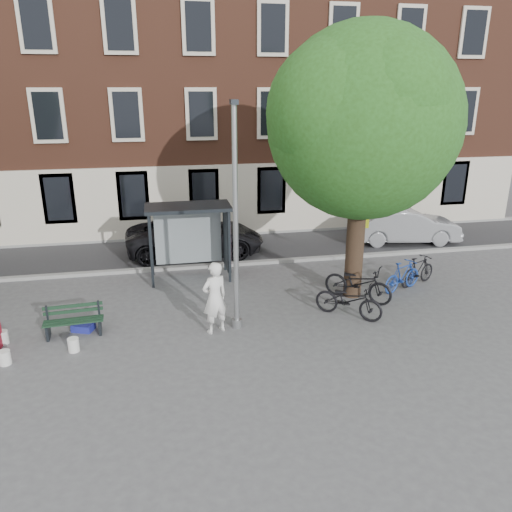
{
  "coord_description": "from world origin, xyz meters",
  "views": [
    {
      "loc": [
        -1.91,
        -12.48,
        6.43
      ],
      "look_at": [
        0.92,
        1.92,
        1.4
      ],
      "focal_mm": 35.0,
      "sensor_mm": 36.0,
      "label": 1
    }
  ],
  "objects_px": {
    "bus_shelter": "(200,224)",
    "car_dark": "(195,236)",
    "bike_d": "(418,271)",
    "lamppost": "(236,232)",
    "painter": "(215,298)",
    "car_silver": "(405,225)",
    "bike_b": "(403,276)",
    "bike_a": "(358,283)",
    "bike_c": "(349,300)",
    "bench": "(74,322)",
    "notice_sign": "(363,229)"
  },
  "relations": [
    {
      "from": "bench",
      "to": "notice_sign",
      "type": "xyz_separation_m",
      "value": [
        9.52,
        3.07,
        1.22
      ]
    },
    {
      "from": "bike_c",
      "to": "bike_d",
      "type": "relative_size",
      "value": 1.21
    },
    {
      "from": "painter",
      "to": "car_silver",
      "type": "bearing_deg",
      "value": -166.83
    },
    {
      "from": "car_dark",
      "to": "lamppost",
      "type": "bearing_deg",
      "value": -175.18
    },
    {
      "from": "painter",
      "to": "lamppost",
      "type": "bearing_deg",
      "value": 171.11
    },
    {
      "from": "bench",
      "to": "bike_d",
      "type": "relative_size",
      "value": 0.95
    },
    {
      "from": "lamppost",
      "to": "bus_shelter",
      "type": "distance_m",
      "value": 4.24
    },
    {
      "from": "painter",
      "to": "car_dark",
      "type": "height_order",
      "value": "painter"
    },
    {
      "from": "lamppost",
      "to": "bus_shelter",
      "type": "xyz_separation_m",
      "value": [
        -0.61,
        4.11,
        -0.87
      ]
    },
    {
      "from": "bike_b",
      "to": "car_silver",
      "type": "height_order",
      "value": "car_silver"
    },
    {
      "from": "painter",
      "to": "notice_sign",
      "type": "bearing_deg",
      "value": -171.06
    },
    {
      "from": "painter",
      "to": "bike_d",
      "type": "height_order",
      "value": "painter"
    },
    {
      "from": "bus_shelter",
      "to": "bike_d",
      "type": "distance_m",
      "value": 7.57
    },
    {
      "from": "car_silver",
      "to": "painter",
      "type": "bearing_deg",
      "value": 134.72
    },
    {
      "from": "bench",
      "to": "bike_a",
      "type": "distance_m",
      "value": 8.45
    },
    {
      "from": "lamppost",
      "to": "notice_sign",
      "type": "xyz_separation_m",
      "value": [
        5.12,
        3.49,
        -1.2
      ]
    },
    {
      "from": "bus_shelter",
      "to": "car_dark",
      "type": "height_order",
      "value": "bus_shelter"
    },
    {
      "from": "bus_shelter",
      "to": "car_silver",
      "type": "height_order",
      "value": "bus_shelter"
    },
    {
      "from": "bike_d",
      "to": "car_dark",
      "type": "relative_size",
      "value": 0.31
    },
    {
      "from": "bike_c",
      "to": "bike_d",
      "type": "bearing_deg",
      "value": -19.26
    },
    {
      "from": "bike_a",
      "to": "bike_c",
      "type": "relative_size",
      "value": 1.09
    },
    {
      "from": "bike_b",
      "to": "notice_sign",
      "type": "relative_size",
      "value": 0.8
    },
    {
      "from": "bike_c",
      "to": "car_dark",
      "type": "height_order",
      "value": "car_dark"
    },
    {
      "from": "bike_b",
      "to": "notice_sign",
      "type": "height_order",
      "value": "notice_sign"
    },
    {
      "from": "bench",
      "to": "bike_d",
      "type": "distance_m",
      "value": 11.0
    },
    {
      "from": "bus_shelter",
      "to": "bike_c",
      "type": "distance_m",
      "value": 5.82
    },
    {
      "from": "lamppost",
      "to": "car_dark",
      "type": "bearing_deg",
      "value": 95.24
    },
    {
      "from": "bike_a",
      "to": "notice_sign",
      "type": "relative_size",
      "value": 1.03
    },
    {
      "from": "bike_c",
      "to": "notice_sign",
      "type": "distance_m",
      "value": 4.06
    },
    {
      "from": "bus_shelter",
      "to": "bike_a",
      "type": "xyz_separation_m",
      "value": [
        4.63,
        -3.0,
        -1.34
      ]
    },
    {
      "from": "lamppost",
      "to": "painter",
      "type": "distance_m",
      "value": 1.88
    },
    {
      "from": "lamppost",
      "to": "bench",
      "type": "height_order",
      "value": "lamppost"
    },
    {
      "from": "lamppost",
      "to": "bike_a",
      "type": "height_order",
      "value": "lamppost"
    },
    {
      "from": "bench",
      "to": "bike_c",
      "type": "bearing_deg",
      "value": -6.9
    },
    {
      "from": "bus_shelter",
      "to": "car_silver",
      "type": "xyz_separation_m",
      "value": [
        8.95,
        2.42,
        -1.17
      ]
    },
    {
      "from": "painter",
      "to": "bike_d",
      "type": "distance_m",
      "value": 7.44
    },
    {
      "from": "bench",
      "to": "bike_b",
      "type": "bearing_deg",
      "value": 2.43
    },
    {
      "from": "lamppost",
      "to": "bus_shelter",
      "type": "height_order",
      "value": "lamppost"
    },
    {
      "from": "lamppost",
      "to": "bike_d",
      "type": "bearing_deg",
      "value": 16.5
    },
    {
      "from": "lamppost",
      "to": "painter",
      "type": "height_order",
      "value": "lamppost"
    },
    {
      "from": "painter",
      "to": "car_silver",
      "type": "distance_m",
      "value": 11.18
    },
    {
      "from": "notice_sign",
      "to": "bike_c",
      "type": "bearing_deg",
      "value": -92.69
    },
    {
      "from": "bus_shelter",
      "to": "bench",
      "type": "distance_m",
      "value": 5.51
    },
    {
      "from": "car_silver",
      "to": "car_dark",
      "type": "bearing_deg",
      "value": 97.34
    },
    {
      "from": "bike_b",
      "to": "bike_d",
      "type": "relative_size",
      "value": 1.02
    },
    {
      "from": "bike_a",
      "to": "bike_b",
      "type": "distance_m",
      "value": 1.79
    },
    {
      "from": "bench",
      "to": "notice_sign",
      "type": "bearing_deg",
      "value": 13.96
    },
    {
      "from": "bike_b",
      "to": "bike_d",
      "type": "xyz_separation_m",
      "value": [
        0.74,
        0.37,
        -0.01
      ]
    },
    {
      "from": "bench",
      "to": "car_silver",
      "type": "distance_m",
      "value": 14.13
    },
    {
      "from": "notice_sign",
      "to": "bike_b",
      "type": "bearing_deg",
      "value": -46.75
    }
  ]
}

